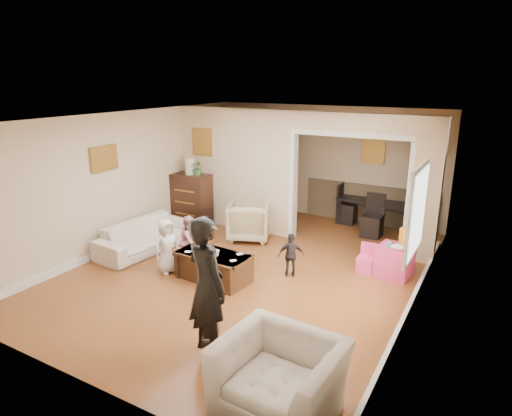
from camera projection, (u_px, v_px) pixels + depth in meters
The scene contains 27 objects.
floor at pixel (250, 268), 7.76m from camera, with size 7.00×7.00×0.00m, color #9D5228.
partition_left at pixel (237, 170), 9.54m from camera, with size 2.75×0.18×2.60m, color beige.
partition_right at pixel (425, 191), 7.73m from camera, with size 0.55×0.18×2.60m, color beige.
partition_header at pixel (352, 122), 8.05m from camera, with size 2.22×0.18×0.35m, color beige.
window_pane at pixel (418, 212), 5.70m from camera, with size 0.03×0.95×1.10m, color white.
framed_art_partition at pixel (202, 142), 9.69m from camera, with size 0.45×0.03×0.55m, color brown.
framed_art_sofa_wall at pixel (104, 158), 8.03m from camera, with size 0.03×0.55×0.40m, color brown.
framed_art_alcove at pixel (373, 150), 9.63m from camera, with size 0.45×0.03×0.55m, color brown.
sofa at pixel (146, 236), 8.51m from camera, with size 1.97×0.77×0.58m, color beige.
armchair_back at pixel (249, 221), 9.08m from camera, with size 0.81×0.84×0.76m, color #C3B487.
armchair_front at pixel (279, 378), 4.36m from camera, with size 1.16×1.01×0.75m, color beige.
dresser at pixel (192, 200), 9.88m from camera, with size 0.85×0.48×1.17m, color black.
table_lamp at pixel (190, 166), 9.66m from camera, with size 0.22×0.22×0.36m, color beige.
potted_plant at pixel (198, 168), 9.57m from camera, with size 0.29×0.25×0.32m, color #396A2F.
coffee_table at pixel (213, 266), 7.28m from camera, with size 1.21×0.61×0.45m, color #342010.
coffee_cup at pixel (216, 253), 7.12m from camera, with size 0.10×0.10×0.09m, color silver.
play_table at pixel (395, 261), 7.41m from camera, with size 0.54×0.54×0.52m, color #E73C7A.
cereal_box at pixel (406, 237), 7.32m from camera, with size 0.20×0.07×0.30m, color yellow.
cyan_cup at pixel (389, 244), 7.33m from camera, with size 0.08×0.08×0.08m, color #24A0B8.
toy_block at pixel (390, 242), 7.48m from camera, with size 0.08×0.06×0.05m, color red.
play_bowl at pixel (398, 248), 7.20m from camera, with size 0.22×0.22×0.05m, color silver.
dining_table at pixel (380, 214), 9.76m from camera, with size 1.78×0.99×0.62m, color black.
adult_person at pixel (207, 287), 5.17m from camera, with size 0.63×0.42×1.74m, color black.
child_kneel_a at pixel (167, 246), 7.49m from camera, with size 0.46×0.30×0.94m, color silver.
child_kneel_b at pixel (190, 240), 7.80m from camera, with size 0.44×0.34×0.91m, color #CB7F87.
child_toddler at pixel (291, 255), 7.37m from camera, with size 0.44×0.18×0.75m, color black.
craft_papers at pixel (214, 254), 7.18m from camera, with size 0.96×0.50×0.00m.
Camera 1 is at (3.60, -6.17, 3.22)m, focal length 31.14 mm.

